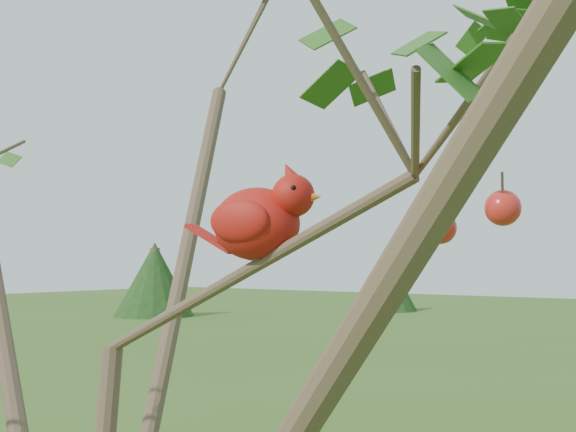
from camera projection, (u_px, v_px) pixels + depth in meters
name	position (u px, v px, depth m)	size (l,w,h in m)	color
crabapple_tree	(82.00, 246.00, 1.10)	(2.35, 2.05, 2.95)	#493727
cardinal	(261.00, 220.00, 1.02)	(0.22, 0.12, 0.15)	red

